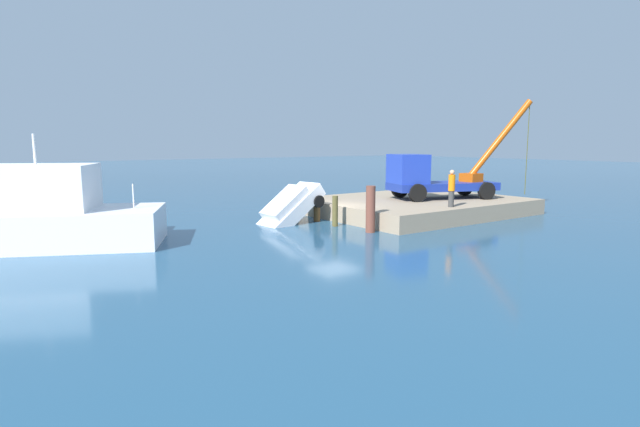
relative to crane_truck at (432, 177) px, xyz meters
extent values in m
plane|color=navy|center=(6.58, -0.69, -2.17)|extent=(200.00, 200.00, 0.00)
cube|color=gray|center=(0.59, -0.69, -1.73)|extent=(11.67, 9.26, 0.88)
cube|color=navy|center=(-0.67, 0.22, -0.57)|extent=(6.66, 4.25, 0.45)
cube|color=#1F39AF|center=(1.45, -0.53, 0.48)|extent=(2.39, 2.67, 1.64)
cylinder|color=black|center=(1.78, 0.58, -0.79)|extent=(1.04, 0.62, 1.00)
cylinder|color=black|center=(1.01, -1.59, -0.79)|extent=(1.04, 0.62, 1.00)
cylinder|color=black|center=(-2.35, 2.04, -0.79)|extent=(1.04, 0.62, 1.00)
cylinder|color=black|center=(-3.12, -0.13, -0.79)|extent=(1.04, 0.62, 1.00)
cylinder|color=#BF4C0C|center=(-3.95, 1.67, 2.22)|extent=(3.45, 2.09, 4.55)
cube|color=#BF4C0C|center=(-2.44, 0.85, -0.09)|extent=(1.00, 1.00, 0.50)
cylinder|color=#4C4C19|center=(-5.46, 2.49, 1.62)|extent=(0.04, 0.04, 5.54)
cylinder|color=#383838|center=(2.01, 3.13, -0.88)|extent=(0.28, 0.28, 0.83)
cylinder|color=orange|center=(2.01, 3.13, -0.05)|extent=(0.34, 0.34, 0.83)
sphere|color=tan|center=(2.01, 3.13, 0.48)|extent=(0.24, 0.24, 0.24)
cube|color=silver|center=(8.76, -1.85, -1.63)|extent=(3.93, 2.00, 3.02)
cube|color=silver|center=(8.91, -1.84, -1.06)|extent=(2.25, 1.67, 1.70)
cylinder|color=black|center=(9.69, -0.92, -2.77)|extent=(0.91, 0.28, 0.89)
cylinder|color=black|center=(9.81, -2.64, -2.77)|extent=(0.91, 0.28, 0.89)
cylinder|color=black|center=(7.30, -1.09, -1.05)|extent=(0.91, 0.28, 0.89)
cylinder|color=black|center=(7.43, -2.81, -1.05)|extent=(0.91, 0.28, 0.89)
cube|color=white|center=(20.30, -2.84, -1.74)|extent=(10.90, 7.81, 2.10)
cube|color=white|center=(19.84, -2.62, 0.21)|extent=(5.03, 4.49, 1.80)
cylinder|color=white|center=(19.84, -2.62, 1.72)|extent=(0.10, 0.10, 1.20)
cylinder|color=silver|center=(16.59, -1.07, -0.19)|extent=(0.06, 0.06, 1.00)
cylinder|color=#54391F|center=(6.94, -4.36, -1.48)|extent=(0.36, 0.36, 1.38)
cylinder|color=brown|center=(7.08, -1.56, -1.46)|extent=(0.35, 0.35, 1.42)
cylinder|color=brown|center=(7.24, 0.25, -1.41)|extent=(0.29, 0.29, 1.52)
cylinder|color=brown|center=(6.96, 2.59, -1.09)|extent=(0.44, 0.44, 2.16)
camera|label=1|loc=(22.27, 20.04, 1.98)|focal=28.34mm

